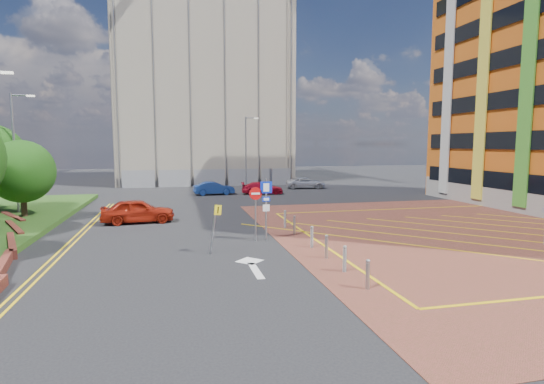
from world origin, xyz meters
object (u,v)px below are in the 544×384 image
object	(u,v)px
car_blue_back	(214,188)
car_red_back	(262,188)
lamp_left_far	(16,148)
tree_c	(22,172)
car_silver_back	(306,183)
car_red_left	(138,211)
sign_cluster	(262,203)
warning_sign	(215,223)
lamp_back	(247,149)

from	to	relation	value
car_blue_back	car_red_back	size ratio (longest dim) A/B	0.95
car_blue_back	lamp_left_far	bearing A→B (deg)	118.59
tree_c	car_silver_back	world-z (taller)	tree_c
car_red_left	car_red_back	world-z (taller)	car_red_left
lamp_left_far	car_red_left	bearing A→B (deg)	-28.13
sign_cluster	car_red_back	bearing A→B (deg)	78.31
warning_sign	car_red_left	world-z (taller)	warning_sign
tree_c	lamp_back	distance (m)	25.19
lamp_left_far	sign_cluster	distance (m)	18.58
lamp_back	sign_cluster	world-z (taller)	lamp_back
car_red_left	car_silver_back	xyz separation A→B (m)	(16.59, 17.55, -0.15)
tree_c	lamp_back	world-z (taller)	lamp_back
lamp_left_far	lamp_back	xyz separation A→B (m)	(18.50, 16.00, -0.30)
car_red_back	car_silver_back	world-z (taller)	car_silver_back
tree_c	sign_cluster	distance (m)	16.53
warning_sign	car_blue_back	size ratio (longest dim) A/B	0.57
lamp_back	car_red_back	world-z (taller)	lamp_back
lamp_back	car_red_left	distance (m)	23.12
sign_cluster	car_red_back	xyz separation A→B (m)	(4.16, 20.08, -1.35)
tree_c	car_red_back	distance (m)	21.25
lamp_left_far	sign_cluster	xyz separation A→B (m)	(14.72, -11.02, -2.71)
lamp_left_far	sign_cluster	size ratio (longest dim) A/B	2.50
lamp_back	warning_sign	bearing A→B (deg)	-102.38
sign_cluster	tree_c	bearing A→B (deg)	146.84
lamp_left_far	car_red_back	distance (m)	21.33
tree_c	lamp_back	xyz separation A→B (m)	(17.58, 18.00, 1.17)
car_blue_back	car_red_back	world-z (taller)	car_blue_back
lamp_back	car_red_left	world-z (taller)	lamp_back
sign_cluster	car_red_back	distance (m)	20.55
lamp_back	car_blue_back	xyz separation A→B (m)	(-4.37, -6.54, -3.71)
tree_c	car_red_left	size ratio (longest dim) A/B	1.10
car_red_back	lamp_left_far	bearing A→B (deg)	122.79
car_red_back	car_silver_back	bearing A→B (deg)	-47.45
tree_c	car_red_left	distance (m)	7.94
tree_c	lamp_left_far	size ratio (longest dim) A/B	0.61
lamp_left_far	car_blue_back	bearing A→B (deg)	33.81
tree_c	car_red_back	xyz separation A→B (m)	(17.95, 11.07, -2.59)
tree_c	sign_cluster	bearing A→B (deg)	-33.16
tree_c	car_silver_back	xyz separation A→B (m)	(23.78, 15.21, -2.59)
car_red_left	car_red_back	xyz separation A→B (m)	(10.76, 13.40, -0.16)
tree_c	car_blue_back	xyz separation A→B (m)	(13.21, 11.46, -2.55)
tree_c	car_red_left	world-z (taller)	tree_c
car_red_left	car_silver_back	world-z (taller)	car_red_left
sign_cluster	car_silver_back	bearing A→B (deg)	67.60
sign_cluster	car_red_left	xyz separation A→B (m)	(-6.61, 6.68, -1.19)
warning_sign	car_blue_back	xyz separation A→B (m)	(2.01, 22.53, -0.78)
car_blue_back	car_silver_back	world-z (taller)	car_blue_back
lamp_back	car_silver_back	world-z (taller)	lamp_back
tree_c	warning_sign	distance (m)	15.85
tree_c	car_red_left	xyz separation A→B (m)	(7.19, -2.34, -2.43)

